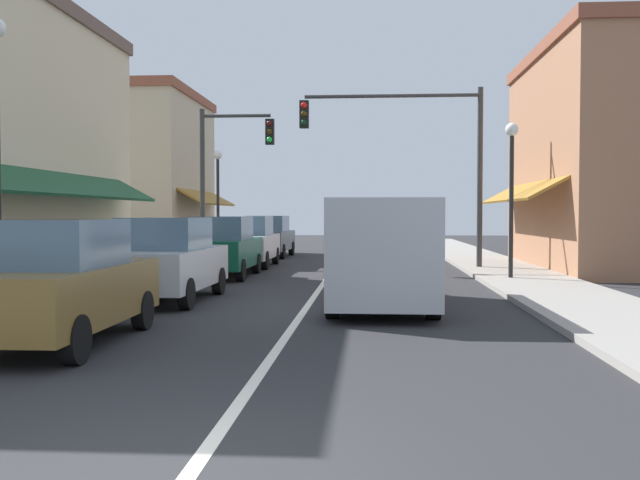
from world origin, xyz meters
TOP-DOWN VIEW (x-y plane):
  - ground_plane at (0.00, 18.00)m, footprint 80.00×80.00m
  - sidewalk_left at (-5.50, 18.00)m, footprint 2.60×56.00m
  - sidewalk_right at (5.50, 18.00)m, footprint 2.60×56.00m
  - lane_center_stripe at (0.00, 18.00)m, footprint 0.14×52.00m
  - storefront_right_block at (8.92, 20.00)m, footprint 5.56×10.20m
  - storefront_far_left at (-9.67, 28.00)m, footprint 7.07×8.20m
  - parked_car_nearest_left at (-3.14, 5.08)m, footprint 1.82×4.12m
  - parked_car_second_left at (-3.04, 10.19)m, footprint 1.84×4.13m
  - parked_car_third_left at (-3.08, 16.04)m, footprint 1.78×4.10m
  - parked_car_far_left at (-3.03, 20.20)m, footprint 1.80×4.11m
  - parked_car_distant_left at (-3.13, 25.96)m, footprint 1.88×4.15m
  - van_in_lane at (1.49, 9.51)m, footprint 2.01×5.19m
  - traffic_signal_mast_arm at (2.75, 19.15)m, footprint 5.99×0.50m
  - traffic_signal_left_corner at (-3.94, 20.83)m, footprint 2.71×0.50m
  - street_lamp_right_mid at (5.06, 15.17)m, footprint 0.36×0.36m
  - street_lamp_left_far at (-4.98, 24.33)m, footprint 0.36×0.36m

SIDE VIEW (x-z plane):
  - ground_plane at x=0.00m, z-range 0.00..0.00m
  - lane_center_stripe at x=0.00m, z-range 0.00..0.01m
  - sidewalk_left at x=-5.50m, z-range 0.00..0.12m
  - sidewalk_right at x=5.50m, z-range 0.00..0.12m
  - parked_car_nearest_left at x=-3.14m, z-range -0.01..1.76m
  - parked_car_second_left at x=-3.04m, z-range -0.01..1.76m
  - parked_car_third_left at x=-3.08m, z-range -0.01..1.76m
  - parked_car_far_left at x=-3.03m, z-range -0.01..1.76m
  - parked_car_distant_left at x=-3.13m, z-range -0.01..1.76m
  - van_in_lane at x=1.49m, z-range 0.09..2.21m
  - street_lamp_right_mid at x=5.06m, z-range 0.79..5.10m
  - street_lamp_left_far at x=-4.98m, z-range 0.80..5.23m
  - traffic_signal_left_corner at x=-3.94m, z-range 0.86..6.46m
  - storefront_far_left at x=-9.67m, z-range 0.00..7.42m
  - storefront_right_block at x=8.92m, z-range 0.00..7.42m
  - traffic_signal_mast_arm at x=2.75m, z-range 1.14..7.11m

